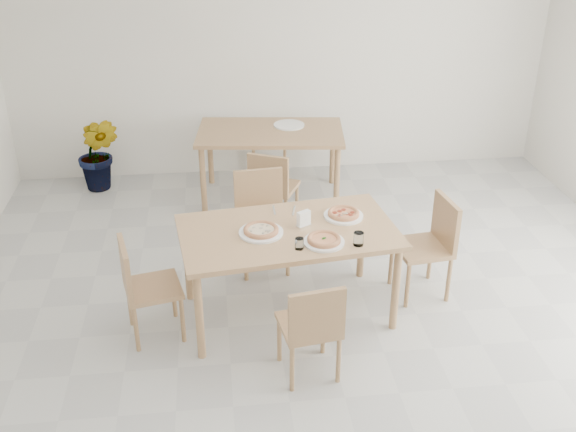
{
  "coord_description": "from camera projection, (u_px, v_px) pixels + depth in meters",
  "views": [
    {
      "loc": [
        -0.78,
        -3.83,
        3.16
      ],
      "look_at": [
        -0.27,
        0.58,
        0.87
      ],
      "focal_mm": 42.0,
      "sensor_mm": 36.0,
      "label": 1
    }
  ],
  "objects": [
    {
      "name": "main_table",
      "position": [
        288.0,
        239.0,
        5.08
      ],
      "size": [
        1.72,
        1.11,
        0.75
      ],
      "rotation": [
        0.0,
        0.0,
        0.12
      ],
      "color": "tan",
      "rests_on": "ground"
    },
    {
      "name": "chair_south",
      "position": [
        312.0,
        325.0,
        4.5
      ],
      "size": [
        0.44,
        0.44,
        0.78
      ],
      "rotation": [
        0.0,
        0.0,
        3.3
      ],
      "color": "tan",
      "rests_on": "ground"
    },
    {
      "name": "chair_north",
      "position": [
        261.0,
        213.0,
        5.85
      ],
      "size": [
        0.46,
        0.46,
        0.86
      ],
      "rotation": [
        0.0,
        0.0,
        0.1
      ],
      "color": "tan",
      "rests_on": "ground"
    },
    {
      "name": "chair_west",
      "position": [
        142.0,
        283.0,
        4.92
      ],
      "size": [
        0.47,
        0.47,
        0.8
      ],
      "rotation": [
        0.0,
        0.0,
        1.79
      ],
      "color": "tan",
      "rests_on": "ground"
    },
    {
      "name": "chair_east",
      "position": [
        431.0,
        240.0,
        5.45
      ],
      "size": [
        0.46,
        0.46,
        0.84
      ],
      "rotation": [
        0.0,
        0.0,
        -1.45
      ],
      "color": "tan",
      "rests_on": "ground"
    },
    {
      "name": "plate_margherita",
      "position": [
        324.0,
        242.0,
        4.87
      ],
      "size": [
        0.3,
        0.3,
        0.02
      ],
      "primitive_type": "cylinder",
      "color": "white",
      "rests_on": "main_table"
    },
    {
      "name": "plate_mushroom",
      "position": [
        261.0,
        232.0,
        4.99
      ],
      "size": [
        0.33,
        0.33,
        0.02
      ],
      "primitive_type": "cylinder",
      "color": "white",
      "rests_on": "main_table"
    },
    {
      "name": "plate_pepperoni",
      "position": [
        343.0,
        216.0,
        5.24
      ],
      "size": [
        0.31,
        0.31,
        0.02
      ],
      "primitive_type": "cylinder",
      "color": "white",
      "rests_on": "main_table"
    },
    {
      "name": "pizza_margherita",
      "position": [
        324.0,
        239.0,
        4.86
      ],
      "size": [
        0.31,
        0.31,
        0.03
      ],
      "rotation": [
        0.0,
        0.0,
        0.3
      ],
      "color": "#E39F6B",
      "rests_on": "plate_margherita"
    },
    {
      "name": "pizza_mushroom",
      "position": [
        261.0,
        230.0,
        4.98
      ],
      "size": [
        0.3,
        0.3,
        0.03
      ],
      "rotation": [
        0.0,
        0.0,
        0.13
      ],
      "color": "#E39F6B",
      "rests_on": "plate_mushroom"
    },
    {
      "name": "pizza_pepperoni",
      "position": [
        344.0,
        213.0,
        5.22
      ],
      "size": [
        0.28,
        0.28,
        0.03
      ],
      "rotation": [
        0.0,
        0.0,
        -0.16
      ],
      "color": "#E39F6B",
      "rests_on": "plate_pepperoni"
    },
    {
      "name": "tumbler_a",
      "position": [
        358.0,
        239.0,
        4.83
      ],
      "size": [
        0.08,
        0.08,
        0.1
      ],
      "primitive_type": "cylinder",
      "color": "white",
      "rests_on": "main_table"
    },
    {
      "name": "tumbler_b",
      "position": [
        299.0,
        244.0,
        4.78
      ],
      "size": [
        0.06,
        0.06,
        0.08
      ],
      "primitive_type": "cylinder",
      "color": "white",
      "rests_on": "main_table"
    },
    {
      "name": "napkin_holder",
      "position": [
        304.0,
        219.0,
        5.07
      ],
      "size": [
        0.13,
        0.1,
        0.13
      ],
      "rotation": [
        0.0,
        0.0,
        0.52
      ],
      "color": "silver",
      "rests_on": "main_table"
    },
    {
      "name": "fork_a",
      "position": [
        274.0,
        210.0,
        5.33
      ],
      "size": [
        0.01,
        0.16,
        0.01
      ],
      "primitive_type": "cube",
      "rotation": [
        0.0,
        0.0,
        -0.01
      ],
      "color": "silver",
      "rests_on": "main_table"
    },
    {
      "name": "fork_b",
      "position": [
        294.0,
        211.0,
        5.33
      ],
      "size": [
        0.05,
        0.17,
        0.01
      ],
      "primitive_type": "cube",
      "rotation": [
        0.0,
        0.0,
        -0.22
      ],
      "color": "silver",
      "rests_on": "main_table"
    },
    {
      "name": "second_table",
      "position": [
        270.0,
        138.0,
        7.0
      ],
      "size": [
        1.59,
        1.02,
        0.75
      ],
      "rotation": [
        0.0,
        0.0,
        -0.11
      ],
      "color": "tan",
      "rests_on": "ground"
    },
    {
      "name": "chair_back_s",
      "position": [
        272.0,
        185.0,
        6.44
      ],
      "size": [
        0.53,
        0.53,
        0.81
      ],
      "rotation": [
        0.0,
        0.0,
        2.7
      ],
      "color": "tan",
      "rests_on": "ground"
    },
    {
      "name": "chair_back_n",
      "position": [
        275.0,
        125.0,
        7.81
      ],
      "size": [
        0.56,
        0.56,
        0.88
      ],
      "rotation": [
        0.0,
        0.0,
        -0.36
      ],
      "color": "tan",
      "rests_on": "ground"
    },
    {
      "name": "plate_empty",
      "position": [
        289.0,
        125.0,
        7.09
      ],
      "size": [
        0.32,
        0.32,
        0.02
      ],
      "primitive_type": "cylinder",
      "color": "white",
      "rests_on": "second_table"
    },
    {
      "name": "potted_plant",
      "position": [
        99.0,
        154.0,
        7.29
      ],
      "size": [
        0.53,
        0.47,
        0.84
      ],
      "primitive_type": "imported",
      "rotation": [
        0.0,
        0.0,
        -0.23
      ],
      "color": "#2D5B1B",
      "rests_on": "ground"
    }
  ]
}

